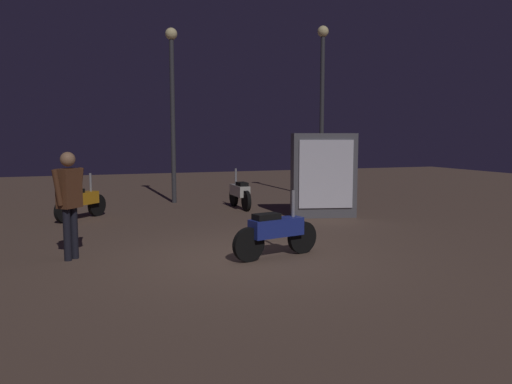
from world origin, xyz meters
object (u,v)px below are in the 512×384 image
motorcycle_white_parked_left (240,193)px  streetlamp_far (322,91)px  kiosk_billboard (324,175)px  streetlamp_near (172,94)px  person_rider_beside (69,195)px  motorcycle_orange_parked_right (81,202)px  motorcycle_blue_foreground (276,232)px

motorcycle_white_parked_left → streetlamp_far: 4.69m
streetlamp_far → kiosk_billboard: bearing=-116.3°
motorcycle_white_parked_left → streetlamp_near: streetlamp_near is taller
motorcycle_white_parked_left → kiosk_billboard: size_ratio=0.79×
motorcycle_white_parked_left → streetlamp_near: size_ratio=0.32×
person_rider_beside → motorcycle_orange_parked_right: bearing=-49.5°
motorcycle_blue_foreground → motorcycle_white_parked_left: (1.20, 5.65, 0.00)m
person_rider_beside → kiosk_billboard: 6.48m
person_rider_beside → streetlamp_near: 7.48m
motorcycle_white_parked_left → person_rider_beside: 6.46m
streetlamp_far → motorcycle_orange_parked_right: bearing=-166.1°
motorcycle_orange_parked_right → person_rider_beside: (-0.20, -4.22, 0.63)m
motorcycle_orange_parked_right → kiosk_billboard: bearing=-62.3°
person_rider_beside → motorcycle_white_parked_left: bearing=-90.3°
streetlamp_far → motorcycle_white_parked_left: bearing=-156.4°
motorcycle_orange_parked_right → kiosk_billboard: kiosk_billboard is taller
motorcycle_white_parked_left → person_rider_beside: person_rider_beside is taller
motorcycle_blue_foreground → streetlamp_far: size_ratio=0.30×
kiosk_billboard → person_rider_beside: bearing=37.5°
motorcycle_blue_foreground → person_rider_beside: (-3.23, 1.00, 0.63)m
person_rider_beside → streetlamp_near: size_ratio=0.34×
motorcycle_blue_foreground → kiosk_billboard: 4.52m
person_rider_beside → kiosk_billboard: size_ratio=0.84×
person_rider_beside → streetlamp_far: (7.71, 6.08, 2.40)m
motorcycle_blue_foreground → streetlamp_near: streetlamp_near is taller
streetlamp_near → kiosk_billboard: 5.48m
motorcycle_orange_parked_right → motorcycle_white_parked_left: bearing=-40.3°
streetlamp_far → kiosk_billboard: size_ratio=2.64×
motorcycle_orange_parked_right → kiosk_billboard: (5.76, -1.67, 0.61)m
motorcycle_orange_parked_right → kiosk_billboard: 6.03m
streetlamp_far → motorcycle_blue_foreground: bearing=-122.3°
person_rider_beside → streetlamp_far: streetlamp_far is taller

